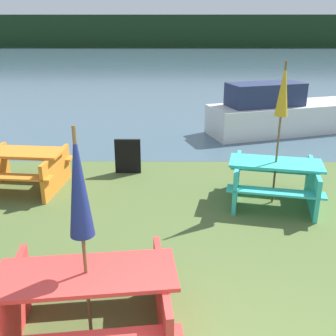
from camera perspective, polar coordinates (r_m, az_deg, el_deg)
name	(u,v)px	position (r m, az deg, el deg)	size (l,w,h in m)	color
water	(175,62)	(33.85, 1.03, 15.16)	(60.00, 50.00, 0.00)	#425B6B
far_treeline	(174,31)	(53.72, 0.87, 19.23)	(80.00, 1.60, 4.00)	#193319
picnic_table_red	(88,298)	(4.26, -11.50, -17.99)	(1.94, 1.59, 0.76)	red
picnic_table_teal	(274,178)	(7.25, 15.17, -1.47)	(1.85, 1.68, 0.77)	#33B7A8
picnic_table_orange	(22,166)	(8.12, -20.40, 0.29)	(1.75, 1.53, 0.77)	orange
umbrella_gold	(283,92)	(6.85, 16.36, 10.50)	(0.22, 0.22, 2.50)	brown
umbrella_navy	(79,186)	(3.64, -12.85, -2.53)	(0.24, 0.24, 2.25)	brown
boat	(285,113)	(12.15, 16.58, 7.60)	(5.03, 2.78, 1.48)	silver
signboard	(128,156)	(8.48, -5.85, 1.71)	(0.55, 0.08, 0.75)	black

